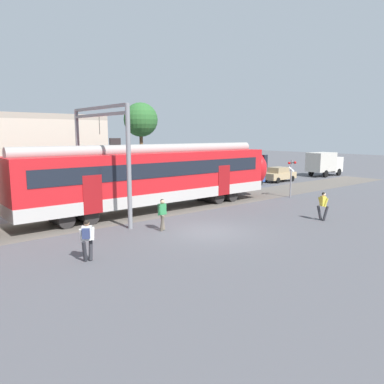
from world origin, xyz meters
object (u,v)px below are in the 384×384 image
Objects in this scene: pedestrian_white at (87,237)px; parked_car_blue at (246,178)px; crossing_signal at (291,172)px; parked_car_tan at (279,174)px; box_truck at (324,163)px; pedestrian_green at (162,212)px; pedestrian_yellow at (323,204)px.

parked_car_blue is (21.22, 10.89, -0.21)m from pedestrian_white.
crossing_signal reaches higher than pedestrian_white.
parked_car_tan is at bearing -1.42° from parked_car_blue.
crossing_signal is at bearing -157.30° from box_truck.
box_truck reaches higher than pedestrian_green.
pedestrian_yellow is 18.11m from parked_car_tan.
parked_car_tan is at bearing 22.26° from pedestrian_white.
pedestrian_white is 1.00× the size of pedestrian_green.
crossing_signal reaches higher than box_truck.
pedestrian_green is 23.00m from parked_car_tan.
pedestrian_yellow is at bearing -25.68° from pedestrian_green.
box_truck is at bearing 22.70° from crossing_signal.
pedestrian_yellow reaches higher than parked_car_tan.
crossing_signal is (-2.42, -6.95, 1.23)m from parked_car_blue.
parked_car_tan is 1.34× the size of crossing_signal.
pedestrian_yellow is at bearing -134.94° from parked_car_tan.
crossing_signal is at bearing -109.20° from parked_car_blue.
pedestrian_white is at bearing -157.74° from parked_car_tan.
pedestrian_white is 1.00× the size of pedestrian_yellow.
pedestrian_green is 31.14m from box_truck.
parked_car_blue is 13.72m from box_truck.
pedestrian_green is at bearing -151.30° from parked_car_blue.
pedestrian_yellow is 0.32× the size of box_truck.
box_truck is at bearing -0.86° from parked_car_blue.
box_truck is at bearing 30.74° from pedestrian_yellow.
crossing_signal is at bearing 7.95° from pedestrian_green.
pedestrian_yellow is 0.41× the size of parked_car_tan.
parked_car_blue is at bearing 179.14° from box_truck.
pedestrian_yellow is at bearing -149.26° from box_truck.
box_truck is at bearing 17.01° from pedestrian_white.
box_truck reaches higher than pedestrian_white.
parked_car_tan is at bearing 45.06° from pedestrian_yellow.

